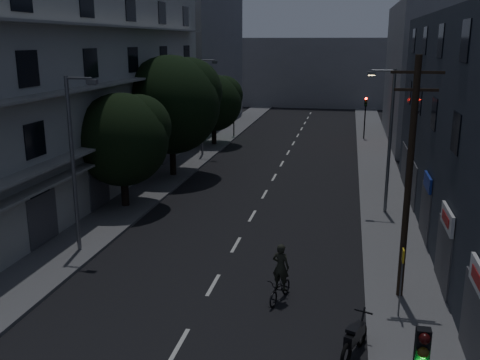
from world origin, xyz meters
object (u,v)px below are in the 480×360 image
(utility_pole, at_px, (409,176))
(bus_stop_sign, at_px, (402,271))
(cyclist, at_px, (280,282))
(motorcycle, at_px, (354,339))

(utility_pole, relative_size, bus_stop_sign, 3.56)
(utility_pole, distance_m, cyclist, 6.16)
(utility_pole, bearing_deg, cyclist, -166.29)
(bus_stop_sign, distance_m, motorcycle, 3.24)
(utility_pole, xyz_separation_m, motorcycle, (-1.73, -4.20, -4.34))
(motorcycle, height_order, cyclist, cyclist)
(motorcycle, distance_m, cyclist, 4.15)
(utility_pole, bearing_deg, bus_stop_sign, -95.95)
(bus_stop_sign, height_order, cyclist, bus_stop_sign)
(motorcycle, relative_size, cyclist, 0.87)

